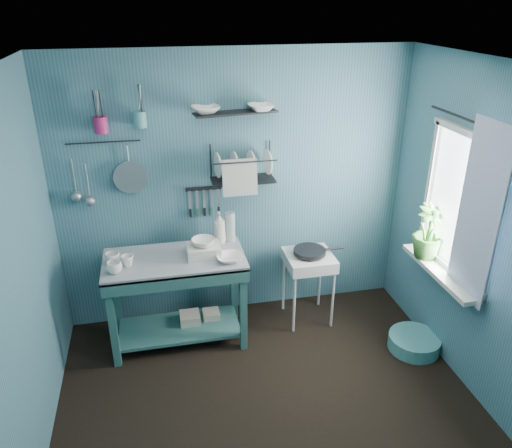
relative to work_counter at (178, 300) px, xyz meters
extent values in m
plane|color=black|center=(0.61, -1.08, -0.42)|extent=(3.20, 3.20, 0.00)
plane|color=silver|center=(0.61, -1.08, 2.08)|extent=(3.20, 3.20, 0.00)
plane|color=#386574|center=(0.61, 0.42, 0.83)|extent=(3.20, 0.00, 3.20)
plane|color=#386574|center=(-0.99, -1.08, 0.83)|extent=(0.00, 3.00, 3.00)
plane|color=#386574|center=(2.21, -1.08, 0.83)|extent=(0.00, 3.00, 3.00)
cube|color=#2C5E5A|center=(0.00, 0.00, 0.00)|extent=(1.24, 0.70, 0.84)
imported|color=white|center=(-0.48, -0.16, 0.47)|extent=(0.12, 0.12, 0.10)
imported|color=white|center=(-0.38, -0.06, 0.47)|extent=(0.14, 0.14, 0.09)
imported|color=white|center=(-0.50, 0.00, 0.47)|extent=(0.17, 0.17, 0.10)
cube|color=silver|center=(0.25, -0.02, 0.47)|extent=(0.28, 0.22, 0.10)
imported|color=white|center=(0.25, -0.02, 0.55)|extent=(0.20, 0.19, 0.06)
imported|color=silver|center=(0.42, 0.20, 0.57)|extent=(0.11, 0.12, 0.30)
cylinder|color=#A2B0B5|center=(0.52, 0.22, 0.56)|extent=(0.09, 0.09, 0.28)
imported|color=white|center=(0.45, -0.15, 0.45)|extent=(0.22, 0.22, 0.05)
cube|color=silver|center=(1.23, 0.08, -0.08)|extent=(0.51, 0.51, 0.69)
cylinder|color=black|center=(1.23, 0.08, 0.31)|extent=(0.30, 0.30, 0.03)
cube|color=black|center=(0.31, 0.39, 0.88)|extent=(0.32, 0.02, 0.03)
cube|color=black|center=(0.66, 0.29, 1.12)|extent=(0.56, 0.27, 0.32)
cube|color=black|center=(0.60, 0.32, 1.56)|extent=(0.72, 0.27, 0.02)
imported|color=white|center=(0.36, 0.32, 1.63)|extent=(0.26, 0.26, 0.06)
imported|color=white|center=(0.82, 0.32, 1.64)|extent=(0.24, 0.24, 0.05)
cylinder|color=#B22160|center=(-0.49, 0.34, 1.51)|extent=(0.11, 0.11, 0.13)
cylinder|color=teal|center=(-0.18, 0.34, 1.54)|extent=(0.11, 0.11, 0.13)
cylinder|color=#999CA0|center=(-0.31, 0.37, 1.04)|extent=(0.28, 0.03, 0.28)
cylinder|color=#999CA0|center=(-0.76, 0.38, 1.08)|extent=(0.01, 0.01, 0.30)
cylinder|color=#999CA0|center=(-0.66, 0.38, 1.03)|extent=(0.01, 0.01, 0.30)
cylinder|color=black|center=(-0.49, 0.39, 1.35)|extent=(0.60, 0.01, 0.01)
plane|color=white|center=(2.20, -0.63, 0.98)|extent=(0.00, 1.10, 1.10)
cube|color=silver|center=(2.11, -0.63, 0.39)|extent=(0.16, 0.95, 0.04)
plane|color=white|center=(2.13, -0.93, 1.03)|extent=(0.00, 1.35, 1.35)
cylinder|color=black|center=(2.15, -0.63, 1.63)|extent=(0.02, 1.05, 0.02)
imported|color=#356E2C|center=(2.11, -0.40, 0.64)|extent=(0.32, 0.32, 0.47)
cube|color=tan|center=(0.10, 0.05, -0.31)|extent=(0.18, 0.18, 0.22)
cube|color=tan|center=(0.30, 0.08, -0.32)|extent=(0.15, 0.15, 0.20)
cylinder|color=teal|center=(2.02, -0.58, -0.36)|extent=(0.45, 0.45, 0.13)
camera|label=1|loc=(-0.10, -3.78, 2.45)|focal=35.00mm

